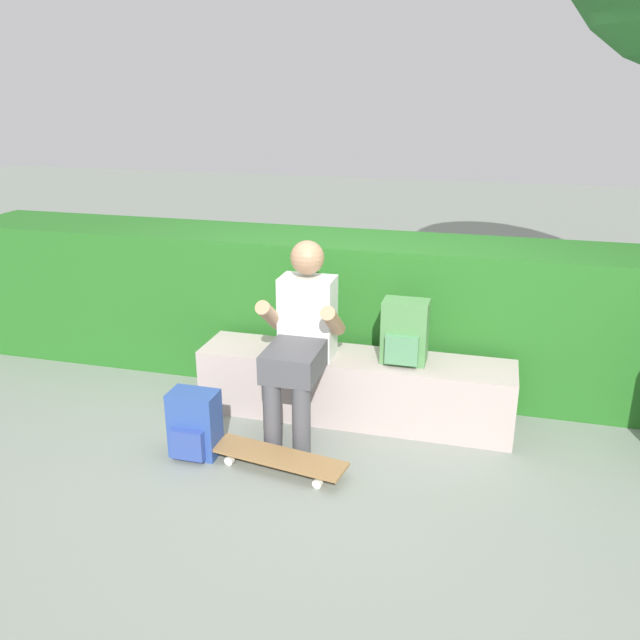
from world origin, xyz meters
name	(u,v)px	position (x,y,z in m)	size (l,w,h in m)	color
ground_plane	(344,437)	(0.00, 0.00, 0.00)	(24.00, 24.00, 0.00)	gray
bench_main	(354,387)	(0.00, 0.28, 0.22)	(2.03, 0.41, 0.43)	#B6A39D
person_skater	(301,334)	(-0.29, 0.08, 0.64)	(0.49, 0.62, 1.18)	white
skateboard_near_person	(278,458)	(-0.28, -0.45, 0.07)	(0.82, 0.33, 0.09)	olive
backpack_on_bench	(405,333)	(0.32, 0.27, 0.63)	(0.28, 0.23, 0.40)	#51894C
backpack_on_ground	(194,425)	(-0.81, -0.42, 0.19)	(0.28, 0.23, 0.40)	#2D4C99
hedge_row	(368,310)	(-0.04, 0.94, 0.53)	(6.35, 0.70, 1.05)	#266821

